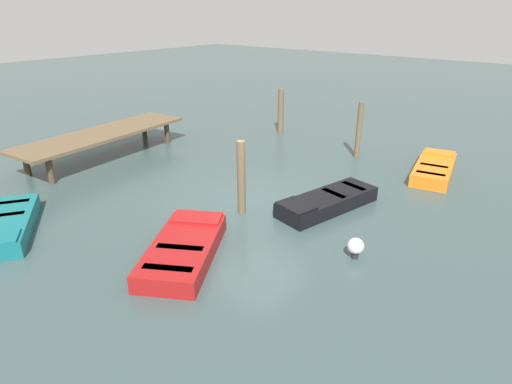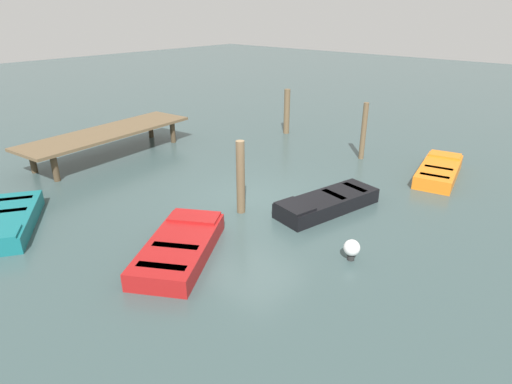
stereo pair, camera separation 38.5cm
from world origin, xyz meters
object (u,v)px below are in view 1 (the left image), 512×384
object	(u,v)px
mooring_piling_near_right	(241,178)
rowboat_red	(184,249)
mooring_piling_far_left	(359,130)
dock_segment	(102,135)
marker_buoy	(356,246)
rowboat_orange	(434,168)
rowboat_black	(327,201)
mooring_piling_mid_right	(281,111)

from	to	relation	value
mooring_piling_near_right	rowboat_red	bearing A→B (deg)	-169.00
mooring_piling_near_right	mooring_piling_far_left	size ratio (longest dim) A/B	0.97
dock_segment	mooring_piling_far_left	distance (m)	9.20
marker_buoy	mooring_piling_near_right	bearing A→B (deg)	87.32
dock_segment	rowboat_orange	bearing A→B (deg)	-65.67
rowboat_red	dock_segment	bearing A→B (deg)	38.26
rowboat_black	mooring_piling_near_right	bearing A→B (deg)	-32.97
dock_segment	marker_buoy	size ratio (longest dim) A/B	13.68
dock_segment	mooring_piling_far_left	size ratio (longest dim) A/B	3.23
rowboat_orange	mooring_piling_far_left	distance (m)	2.89
mooring_piling_near_right	marker_buoy	size ratio (longest dim) A/B	4.13
rowboat_orange	mooring_piling_near_right	size ratio (longest dim) A/B	1.55
rowboat_orange	mooring_piling_far_left	world-z (taller)	mooring_piling_far_left
rowboat_red	rowboat_orange	xyz separation A→B (m)	(8.60, -2.58, -0.00)
dock_segment	rowboat_black	xyz separation A→B (m)	(1.34, -8.50, -0.64)
rowboat_black	mooring_piling_far_left	size ratio (longest dim) A/B	1.56
rowboat_orange	marker_buoy	size ratio (longest dim) A/B	6.41
rowboat_red	mooring_piling_far_left	bearing A→B (deg)	-29.60
mooring_piling_far_left	mooring_piling_mid_right	bearing A→B (deg)	77.33
marker_buoy	mooring_piling_mid_right	bearing A→B (deg)	45.28
rowboat_orange	mooring_piling_mid_right	distance (m)	7.00
marker_buoy	dock_segment	bearing A→B (deg)	87.54
mooring_piling_mid_right	marker_buoy	world-z (taller)	mooring_piling_mid_right
dock_segment	mooring_piling_near_right	size ratio (longest dim) A/B	3.31
mooring_piling_far_left	rowboat_orange	bearing A→B (deg)	-90.00
rowboat_red	rowboat_orange	bearing A→B (deg)	-47.63
marker_buoy	mooring_piling_far_left	bearing A→B (deg)	26.57
rowboat_black	marker_buoy	size ratio (longest dim) A/B	6.62
dock_segment	rowboat_orange	distance (m)	11.50
dock_segment	mooring_piling_far_left	bearing A→B (deg)	-56.87
rowboat_orange	mooring_piling_far_left	xyz separation A→B (m)	(-0.00, 2.78, 0.80)
rowboat_black	rowboat_orange	size ratio (longest dim) A/B	1.03
rowboat_red	mooring_piling_mid_right	bearing A→B (deg)	-6.51
dock_segment	mooring_piling_mid_right	xyz separation A→B (m)	(6.74, -3.00, 0.10)
dock_segment	rowboat_black	size ratio (longest dim) A/B	2.07
rowboat_black	marker_buoy	world-z (taller)	marker_buoy
rowboat_red	marker_buoy	size ratio (longest dim) A/B	6.53
rowboat_red	rowboat_orange	distance (m)	8.98
rowboat_orange	mooring_piling_near_right	distance (m)	6.87
rowboat_black	mooring_piling_mid_right	distance (m)	7.74
rowboat_orange	rowboat_black	bearing A→B (deg)	151.50
mooring_piling_near_right	mooring_piling_mid_right	bearing A→B (deg)	28.64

